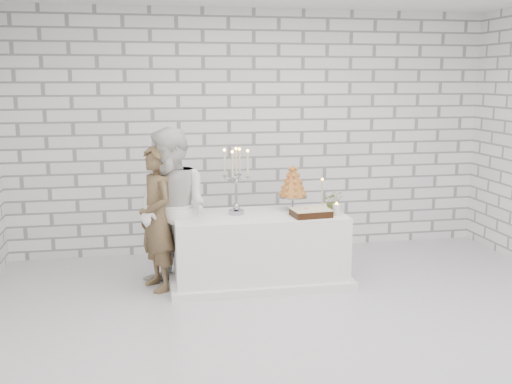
% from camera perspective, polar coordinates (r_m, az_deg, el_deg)
% --- Properties ---
extents(ground, '(6.00, 5.00, 0.01)m').
position_cam_1_polar(ground, '(5.43, 4.69, -12.72)').
color(ground, silver).
rests_on(ground, ground).
extents(wall_back, '(6.00, 0.01, 3.00)m').
position_cam_1_polar(wall_back, '(7.44, -0.21, 5.73)').
color(wall_back, white).
rests_on(wall_back, ground).
extents(wall_front, '(6.00, 0.01, 3.00)m').
position_cam_1_polar(wall_front, '(2.74, 19.12, -3.90)').
color(wall_front, white).
rests_on(wall_front, ground).
extents(cake_table, '(1.80, 0.80, 0.75)m').
position_cam_1_polar(cake_table, '(6.39, 0.31, -5.42)').
color(cake_table, white).
rests_on(cake_table, ground).
extents(groom, '(0.54, 0.64, 1.51)m').
position_cam_1_polar(groom, '(6.18, -9.54, -2.52)').
color(groom, brown).
rests_on(groom, ground).
extents(bride, '(1.03, 1.03, 1.69)m').
position_cam_1_polar(bride, '(6.12, -7.94, -1.74)').
color(bride, white).
rests_on(bride, ground).
extents(candelabra, '(0.37, 0.37, 0.71)m').
position_cam_1_polar(candelabra, '(6.23, -1.92, 1.05)').
color(candelabra, '#93939C').
rests_on(candelabra, cake_table).
extents(croquembouche, '(0.34, 0.34, 0.51)m').
position_cam_1_polar(croquembouche, '(6.45, 3.54, 0.45)').
color(croquembouche, '#995927').
rests_on(croquembouche, cake_table).
extents(chocolate_cake, '(0.42, 0.32, 0.08)m').
position_cam_1_polar(chocolate_cake, '(6.22, 5.28, -1.97)').
color(chocolate_cake, black).
rests_on(chocolate_cake, cake_table).
extents(pillar_candle, '(0.09, 0.09, 0.12)m').
position_cam_1_polar(pillar_candle, '(6.28, 7.74, -1.71)').
color(pillar_candle, white).
rests_on(pillar_candle, cake_table).
extents(extra_taper, '(0.07, 0.07, 0.32)m').
position_cam_1_polar(extra_taper, '(6.57, 6.36, -0.24)').
color(extra_taper, beige).
rests_on(extra_taper, cake_table).
extents(flowers, '(0.26, 0.24, 0.24)m').
position_cam_1_polar(flowers, '(6.44, 7.45, -0.87)').
color(flowers, '#48612B').
rests_on(flowers, cake_table).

